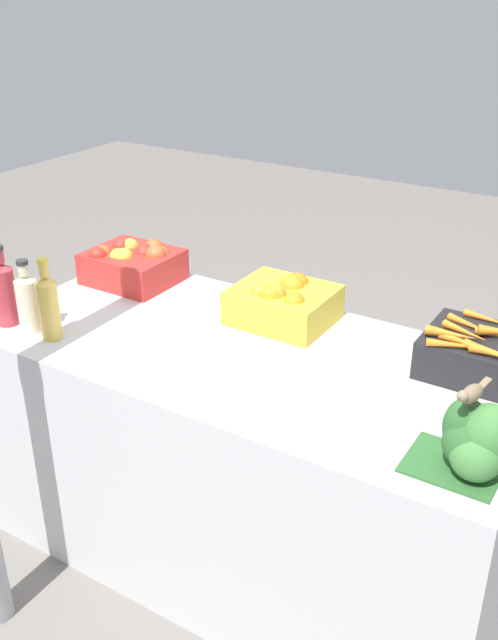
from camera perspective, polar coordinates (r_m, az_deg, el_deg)
name	(u,v)px	position (r m, az deg, el deg)	size (l,w,h in m)	color
ground_plane	(249,549)	(2.69, 0.00, -17.86)	(10.00, 10.00, 0.00)	slate
market_table	(249,457)	(2.43, 0.00, -10.87)	(1.72, 0.80, 0.82)	silver
apple_crate	(134,263)	(2.70, -9.21, 4.52)	(0.32, 0.27, 0.15)	red
orange_crate	(283,302)	(2.35, 2.73, 1.45)	(0.32, 0.27, 0.15)	gold
carrot_crate	(481,354)	(2.15, 18.05, -2.59)	(0.32, 0.28, 0.15)	black
broccoli_pile	(475,441)	(1.73, 17.65, -9.23)	(0.24, 0.18, 0.18)	#2D602D
juice_bottle_ruby	(4,291)	(2.45, -19.00, 2.18)	(0.07, 0.07, 0.27)	#B2333D
juice_bottle_cloudy	(28,302)	(2.38, -17.27, 1.41)	(0.07, 0.07, 0.25)	beige
juice_bottle_golden	(49,306)	(2.31, -15.74, 1.11)	(0.06, 0.06, 0.27)	gold
sparrow_bird	(471,394)	(1.66, 17.34, -5.66)	(0.05, 0.13, 0.05)	#4C3D2D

